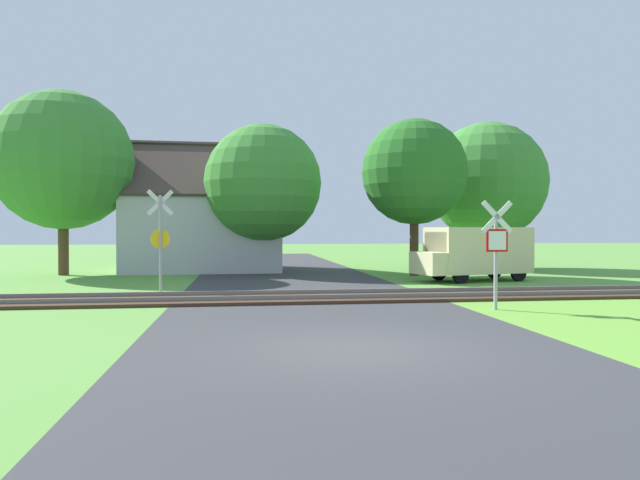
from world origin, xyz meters
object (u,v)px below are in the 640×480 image
at_px(crossing_sign_far, 160,235).
at_px(tree_right, 414,172).
at_px(house, 204,230).
at_px(tree_left, 63,161).
at_px(mail_truck, 475,251).
at_px(stop_sign_near, 496,247).
at_px(tree_far, 487,181).
at_px(tree_center, 263,183).

xyz_separation_m(crossing_sign_far, tree_right, (10.67, 6.32, 2.87)).
bearing_deg(crossing_sign_far, tree_right, 19.27).
relative_size(house, tree_left, 0.96).
distance_m(tree_left, mail_truck, 19.33).
distance_m(house, mail_truck, 14.27).
height_order(crossing_sign_far, house, house).
bearing_deg(mail_truck, crossing_sign_far, 90.90).
xyz_separation_m(stop_sign_near, tree_right, (1.30, 11.51, 3.16)).
relative_size(tree_far, mail_truck, 1.55).
bearing_deg(house, tree_center, -39.93).
xyz_separation_m(tree_far, tree_left, (-21.78, -1.66, 0.59)).
xyz_separation_m(stop_sign_near, tree_left, (-15.05, 14.01, 3.74)).
bearing_deg(tree_left, house, 21.86).
xyz_separation_m(stop_sign_near, tree_far, (6.73, 15.67, 3.15)).
height_order(stop_sign_near, mail_truck, stop_sign_near).
bearing_deg(stop_sign_near, tree_center, -69.90).
xyz_separation_m(stop_sign_near, house, (-8.70, 16.56, 0.49)).
bearing_deg(mail_truck, stop_sign_near, 147.01).
height_order(crossing_sign_far, tree_right, tree_right).
bearing_deg(tree_center, mail_truck, -33.81).
distance_m(stop_sign_near, tree_left, 20.90).
distance_m(stop_sign_near, tree_center, 15.47).
bearing_deg(tree_far, tree_left, -175.63).
height_order(stop_sign_near, tree_center, tree_center).
distance_m(tree_center, mail_truck, 10.84).
distance_m(crossing_sign_far, tree_far, 19.42).
bearing_deg(tree_far, crossing_sign_far, -146.96).
relative_size(crossing_sign_far, tree_right, 0.48).
xyz_separation_m(stop_sign_near, tree_center, (-5.65, 14.13, 2.78)).
bearing_deg(tree_right, tree_left, 171.34).
bearing_deg(mail_truck, house, 41.39).
relative_size(stop_sign_near, house, 0.35).
xyz_separation_m(tree_center, mail_truck, (8.60, -5.76, -3.22)).
distance_m(tree_center, tree_far, 12.47).
height_order(stop_sign_near, house, house).
bearing_deg(mail_truck, tree_left, 59.10).
xyz_separation_m(crossing_sign_far, mail_truck, (12.33, 3.17, -0.72)).
bearing_deg(tree_left, mail_truck, -17.37).
bearing_deg(tree_far, house, 176.71).
height_order(house, tree_left, tree_left).
bearing_deg(tree_left, tree_far, 4.37).
xyz_separation_m(crossing_sign_far, tree_center, (3.72, 8.93, 2.50)).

